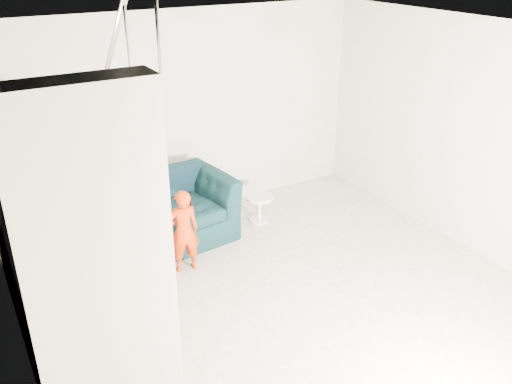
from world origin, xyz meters
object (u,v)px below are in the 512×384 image
toddler (183,231)px  side_table (259,204)px  armchair (180,208)px  staircase (75,263)px

toddler → side_table: (1.33, 0.59, -0.24)m
armchair → staircase: size_ratio=0.33×
side_table → staircase: bearing=-151.9°
armchair → side_table: armchair is taller
side_table → armchair: bearing=172.2°
toddler → staircase: size_ratio=0.27×
armchair → toddler: 0.79m
staircase → armchair: bearing=44.7°
armchair → side_table: (1.07, -0.15, -0.14)m
toddler → side_table: size_ratio=2.66×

